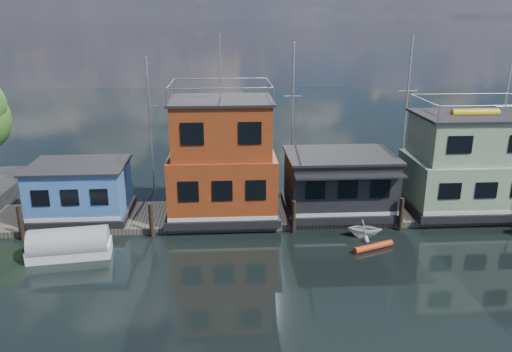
{
  "coord_description": "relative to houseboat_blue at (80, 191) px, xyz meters",
  "views": [
    {
      "loc": [
        -8.27,
        -20.11,
        13.26
      ],
      "look_at": [
        -6.23,
        12.0,
        3.0
      ],
      "focal_mm": 35.0,
      "sensor_mm": 36.0,
      "label": 1
    }
  ],
  "objects": [
    {
      "name": "ground",
      "position": [
        18.0,
        -12.0,
        -2.21
      ],
      "size": [
        160.0,
        160.0,
        0.0
      ],
      "primitive_type": "plane",
      "color": "black",
      "rests_on": "ground"
    },
    {
      "name": "dock",
      "position": [
        18.0,
        0.0,
        -2.01
      ],
      "size": [
        48.0,
        5.0,
        0.4
      ],
      "primitive_type": "cube",
      "color": "#595147",
      "rests_on": "ground"
    },
    {
      "name": "houseboat_blue",
      "position": [
        0.0,
        0.0,
        0.0
      ],
      "size": [
        6.4,
        4.9,
        3.66
      ],
      "color": "black",
      "rests_on": "dock"
    },
    {
      "name": "houseboat_red",
      "position": [
        9.5,
        0.0,
        1.9
      ],
      "size": [
        7.4,
        5.9,
        11.86
      ],
      "color": "black",
      "rests_on": "dock"
    },
    {
      "name": "houseboat_dark",
      "position": [
        17.5,
        -0.02,
        0.21
      ],
      "size": [
        7.4,
        6.1,
        4.06
      ],
      "color": "black",
      "rests_on": "dock"
    },
    {
      "name": "houseboat_green",
      "position": [
        26.5,
        0.0,
        1.34
      ],
      "size": [
        8.4,
        5.9,
        7.03
      ],
      "color": "black",
      "rests_on": "dock"
    },
    {
      "name": "pilings",
      "position": [
        17.67,
        -2.8,
        -1.11
      ],
      "size": [
        42.28,
        0.28,
        2.2
      ],
      "color": "#2D2116",
      "rests_on": "ground"
    },
    {
      "name": "background_masts",
      "position": [
        22.76,
        6.0,
        3.35
      ],
      "size": [
        36.4,
        0.16,
        12.0
      ],
      "color": "silver",
      "rests_on": "ground"
    },
    {
      "name": "dinghy_white",
      "position": [
        18.37,
        -3.7,
        -1.63
      ],
      "size": [
        2.49,
        2.25,
        1.15
      ],
      "primitive_type": "imported",
      "rotation": [
        0.0,
        0.0,
        1.38
      ],
      "color": "white",
      "rests_on": "ground"
    },
    {
      "name": "tarp_runabout",
      "position": [
        0.63,
        -5.26,
        -1.51
      ],
      "size": [
        4.8,
        2.41,
        1.87
      ],
      "rotation": [
        0.0,
        0.0,
        0.13
      ],
      "color": "white",
      "rests_on": "ground"
    },
    {
      "name": "red_kayak",
      "position": [
        18.44,
        -5.54,
        -2.01
      ],
      "size": [
        2.65,
        1.37,
        0.39
      ],
      "primitive_type": "cylinder",
      "rotation": [
        0.0,
        1.57,
        0.38
      ],
      "color": "red",
      "rests_on": "ground"
    }
  ]
}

